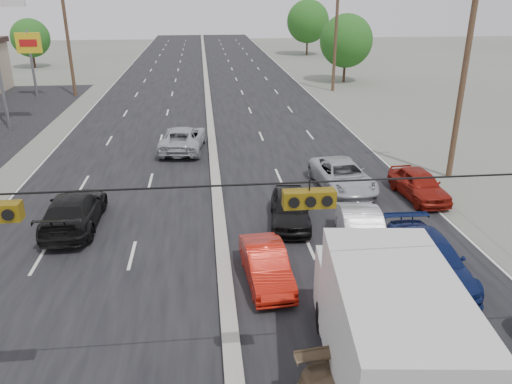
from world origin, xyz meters
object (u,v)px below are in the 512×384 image
Objects in this scene: tree_right_mid at (346,41)px; queue_car_c at (343,176)px; box_truck at (384,333)px; queue_car_d at (429,259)px; utility_pole_right_b at (463,81)px; queue_car_e at (419,185)px; utility_pole_left_c at (68,40)px; utility_pole_right_c at (336,38)px; queue_car_a at (290,209)px; red_sedan at (266,265)px; tree_left_far at (30,38)px; oncoming_far at (183,139)px; oncoming_near at (74,211)px; tree_right_far at (308,21)px; pole_sign_far at (29,48)px; queue_car_b at (362,232)px.

queue_car_c is at bearing -105.61° from tree_right_mid.
box_truck is 6.30m from queue_car_d.
utility_pole_right_b reaches higher than queue_car_e.
utility_pole_left_c and utility_pole_right_c have the same top height.
tree_right_mid is 1.42× the size of queue_car_c.
queue_car_a is (-9.50, -4.86, -4.41)m from utility_pole_right_b.
red_sedan is at bearing -125.74° from queue_car_c.
tree_right_mid is (37.00, -15.00, 0.62)m from tree_left_far.
utility_pole_right_c reaches higher than red_sedan.
tree_left_far is 59.24m from red_sedan.
queue_car_a is 0.81× the size of queue_car_c.
tree_left_far is at bearing -56.13° from oncoming_far.
queue_car_e is at bearing 147.83° from oncoming_far.
queue_car_c is at bearing 96.16° from queue_car_d.
tree_right_mid reaches higher than queue_car_a.
red_sedan is (13.90, -34.34, -4.47)m from utility_pole_left_c.
queue_car_c is (3.28, 3.65, 0.00)m from queue_car_a.
oncoming_near is (-7.46, 5.11, 0.11)m from red_sedan.
tree_left_far reaches higher than queue_car_d.
queue_car_a is at bearing 66.39° from red_sedan.
queue_car_d is (29.00, -54.67, -3.00)m from tree_left_far.
queue_car_d is at bearing -97.92° from tree_right_far.
queue_car_e is at bearing -174.83° from oncoming_near.
utility_pole_right_c reaches higher than tree_left_far.
pole_sign_far is 1.17× the size of oncoming_near.
utility_pole_right_c is 2.02× the size of queue_car_d.
tree_right_mid is at bearing 83.03° from queue_car_b.
box_truck reaches higher than queue_car_a.
box_truck is 10.00m from queue_car_a.
queue_car_b is (-9.67, -37.41, -3.62)m from tree_right_mid.
queue_car_e is (6.60, 2.14, -0.01)m from queue_car_a.
tree_left_far reaches higher than queue_car_e.
pole_sign_far is 0.98× the size of tree_left_far.
pole_sign_far is 23.71m from oncoming_far.
oncoming_far is at bearing 97.66° from red_sedan.
queue_car_e is at bearing -51.44° from utility_pole_left_c.
box_truck reaches higher than queue_car_c.
utility_pole_right_b is at bearing 38.57° from queue_car_e.
pole_sign_far is at bearing 112.94° from red_sedan.
tree_left_far is at bearing 124.11° from queue_car_a.
tree_left_far is (-6.00, 20.00, -0.69)m from pole_sign_far.
queue_car_b is 6.27m from queue_car_c.
queue_car_a is 0.94× the size of queue_car_b.
queue_car_d is at bearing -89.88° from queue_car_c.
pole_sign_far is at bearing -46.45° from oncoming_far.
utility_pole_right_c is at bearing 90.00° from utility_pole_right_b.
tree_right_mid reaches higher than queue_car_b.
tree_left_far is at bearing 127.48° from utility_pole_right_b.
tree_right_mid is 38.81m from queue_car_b.
pole_sign_far is 41.77m from queue_car_d.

